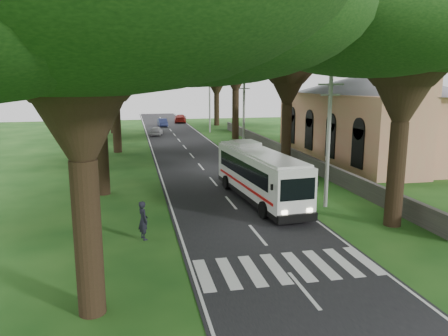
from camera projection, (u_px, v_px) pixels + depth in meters
ground at (270, 250)px, 19.96m from camera, size 140.00×140.00×0.00m
road at (193, 157)px, 43.93m from camera, size 8.00×120.00×0.04m
crosswalk at (285, 268)px, 18.04m from camera, size 8.00×3.00×0.01m
property_wall at (281, 150)px, 44.69m from camera, size 0.35×50.00×1.20m
church at (376, 108)px, 43.30m from camera, size 14.00×24.00×11.60m
pole_near at (328, 139)px, 26.01m from camera, size 1.60×0.24×8.00m
pole_mid at (244, 114)px, 45.19m from camera, size 1.60×0.24×8.00m
pole_far at (210, 104)px, 64.36m from camera, size 1.60×0.24×8.00m
tree_l_mida at (95, 32)px, 27.73m from camera, size 16.24×16.24×14.16m
tree_l_midb at (113, 49)px, 45.05m from camera, size 15.83×15.83×14.27m
tree_l_far at (110, 59)px, 62.14m from camera, size 14.47×14.47×13.80m
tree_r_near at (409, 6)px, 21.20m from camera, size 16.26×16.26×14.72m
tree_r_mida at (289, 40)px, 38.58m from camera, size 12.96×12.96×14.03m
tree_r_midb at (236, 38)px, 55.38m from camera, size 13.05×13.05×15.90m
tree_r_far at (216, 62)px, 73.28m from camera, size 16.37×16.37×14.23m
coach_bus at (259, 174)px, 27.95m from camera, size 3.26×11.09×3.22m
distant_car_a at (156, 131)px, 61.28m from camera, size 2.13×3.94×1.27m
distant_car_b at (163, 122)px, 73.11m from camera, size 1.59×4.09×1.33m
distant_car_c at (180, 118)px, 79.96m from camera, size 2.71×5.35×1.49m
pedestrian at (143, 220)px, 21.16m from camera, size 0.67×0.81×1.92m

